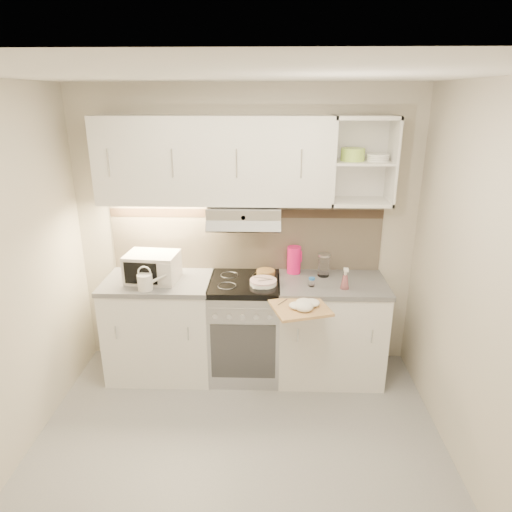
{
  "coord_description": "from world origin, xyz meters",
  "views": [
    {
      "loc": [
        0.21,
        -2.5,
        2.4
      ],
      "look_at": [
        0.1,
        0.95,
        1.18
      ],
      "focal_mm": 32.0,
      "sensor_mm": 36.0,
      "label": 1
    }
  ],
  "objects_px": {
    "microwave": "(152,267)",
    "glass_jar": "(324,265)",
    "electric_range": "(245,327)",
    "pink_pitcher": "(294,260)",
    "plate_stack": "(263,282)",
    "watering_can": "(146,281)",
    "spray_bottle": "(345,280)",
    "cutting_board": "(300,308)"
  },
  "relations": [
    {
      "from": "watering_can",
      "to": "pink_pitcher",
      "type": "height_order",
      "value": "pink_pitcher"
    },
    {
      "from": "pink_pitcher",
      "to": "glass_jar",
      "type": "relative_size",
      "value": 1.2
    },
    {
      "from": "watering_can",
      "to": "spray_bottle",
      "type": "bearing_deg",
      "value": -3.73
    },
    {
      "from": "plate_stack",
      "to": "spray_bottle",
      "type": "bearing_deg",
      "value": -5.53
    },
    {
      "from": "microwave",
      "to": "glass_jar",
      "type": "height_order",
      "value": "microwave"
    },
    {
      "from": "plate_stack",
      "to": "pink_pitcher",
      "type": "bearing_deg",
      "value": 45.95
    },
    {
      "from": "pink_pitcher",
      "to": "glass_jar",
      "type": "distance_m",
      "value": 0.27
    },
    {
      "from": "glass_jar",
      "to": "microwave",
      "type": "bearing_deg",
      "value": -174.39
    },
    {
      "from": "microwave",
      "to": "watering_can",
      "type": "distance_m",
      "value": 0.21
    },
    {
      "from": "pink_pitcher",
      "to": "cutting_board",
      "type": "height_order",
      "value": "pink_pitcher"
    },
    {
      "from": "watering_can",
      "to": "glass_jar",
      "type": "bearing_deg",
      "value": 6.9
    },
    {
      "from": "microwave",
      "to": "electric_range",
      "type": "bearing_deg",
      "value": 6.26
    },
    {
      "from": "microwave",
      "to": "cutting_board",
      "type": "xyz_separation_m",
      "value": [
        1.23,
        -0.45,
        -0.15
      ]
    },
    {
      "from": "cutting_board",
      "to": "plate_stack",
      "type": "bearing_deg",
      "value": 110.42
    },
    {
      "from": "spray_bottle",
      "to": "pink_pitcher",
      "type": "bearing_deg",
      "value": 141.57
    },
    {
      "from": "electric_range",
      "to": "watering_can",
      "type": "bearing_deg",
      "value": -164.84
    },
    {
      "from": "microwave",
      "to": "pink_pitcher",
      "type": "xyz_separation_m",
      "value": [
        1.21,
        0.21,
        0.0
      ]
    },
    {
      "from": "watering_can",
      "to": "spray_bottle",
      "type": "distance_m",
      "value": 1.62
    },
    {
      "from": "microwave",
      "to": "spray_bottle",
      "type": "bearing_deg",
      "value": 0.79
    },
    {
      "from": "microwave",
      "to": "watering_can",
      "type": "relative_size",
      "value": 1.88
    },
    {
      "from": "electric_range",
      "to": "watering_can",
      "type": "height_order",
      "value": "watering_can"
    },
    {
      "from": "glass_jar",
      "to": "spray_bottle",
      "type": "distance_m",
      "value": 0.31
    },
    {
      "from": "electric_range",
      "to": "spray_bottle",
      "type": "distance_m",
      "value": 0.99
    },
    {
      "from": "microwave",
      "to": "pink_pitcher",
      "type": "relative_size",
      "value": 1.87
    },
    {
      "from": "microwave",
      "to": "spray_bottle",
      "type": "relative_size",
      "value": 2.34
    },
    {
      "from": "watering_can",
      "to": "pink_pitcher",
      "type": "distance_m",
      "value": 1.29
    },
    {
      "from": "electric_range",
      "to": "spray_bottle",
      "type": "xyz_separation_m",
      "value": [
        0.83,
        -0.14,
        0.52
      ]
    },
    {
      "from": "plate_stack",
      "to": "pink_pitcher",
      "type": "distance_m",
      "value": 0.4
    },
    {
      "from": "electric_range",
      "to": "plate_stack",
      "type": "distance_m",
      "value": 0.5
    },
    {
      "from": "cutting_board",
      "to": "glass_jar",
      "type": "bearing_deg",
      "value": 51.56
    },
    {
      "from": "watering_can",
      "to": "electric_range",
      "type": "bearing_deg",
      "value": 8.87
    },
    {
      "from": "watering_can",
      "to": "spray_bottle",
      "type": "xyz_separation_m",
      "value": [
        1.62,
        0.07,
        0.0
      ]
    },
    {
      "from": "glass_jar",
      "to": "watering_can",
      "type": "bearing_deg",
      "value": -166.81
    },
    {
      "from": "microwave",
      "to": "plate_stack",
      "type": "bearing_deg",
      "value": 1.46
    },
    {
      "from": "glass_jar",
      "to": "cutting_board",
      "type": "xyz_separation_m",
      "value": [
        -0.24,
        -0.59,
        -0.13
      ]
    },
    {
      "from": "microwave",
      "to": "glass_jar",
      "type": "bearing_deg",
      "value": 10.97
    },
    {
      "from": "electric_range",
      "to": "pink_pitcher",
      "type": "height_order",
      "value": "pink_pitcher"
    },
    {
      "from": "plate_stack",
      "to": "cutting_board",
      "type": "xyz_separation_m",
      "value": [
        0.29,
        -0.38,
        -0.05
      ]
    },
    {
      "from": "microwave",
      "to": "watering_can",
      "type": "height_order",
      "value": "microwave"
    },
    {
      "from": "electric_range",
      "to": "glass_jar",
      "type": "xyz_separation_m",
      "value": [
        0.69,
        0.13,
        0.55
      ]
    },
    {
      "from": "plate_stack",
      "to": "electric_range",
      "type": "bearing_deg",
      "value": 154.68
    },
    {
      "from": "microwave",
      "to": "plate_stack",
      "type": "distance_m",
      "value": 0.95
    }
  ]
}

